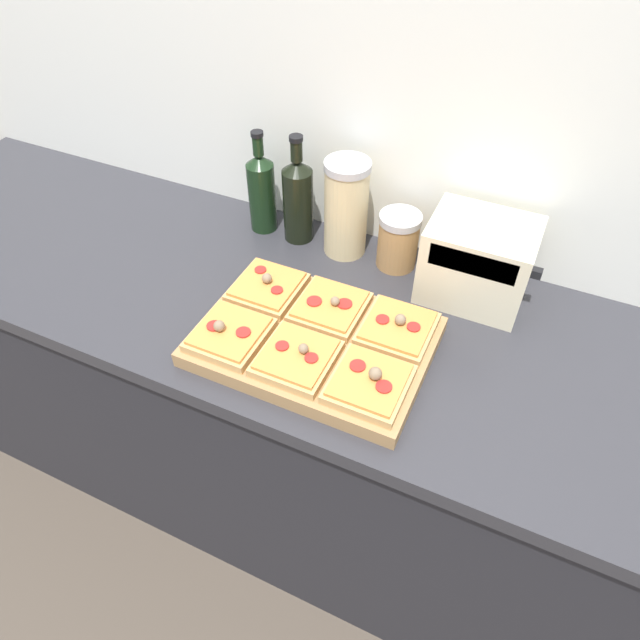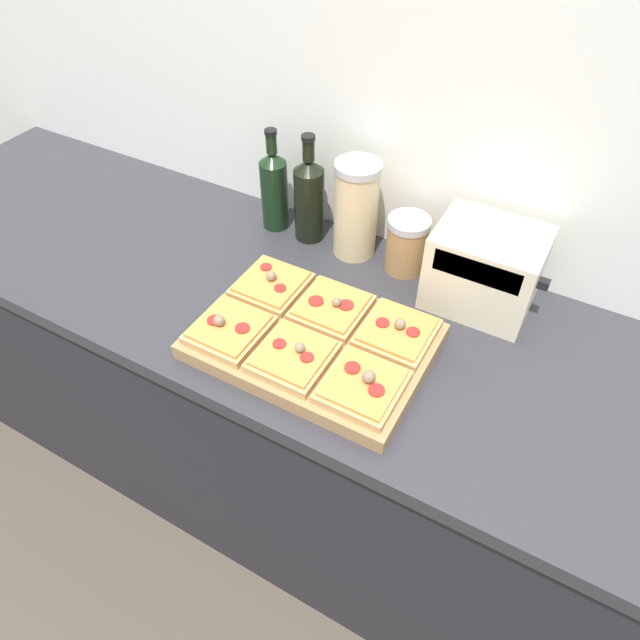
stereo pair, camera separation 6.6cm
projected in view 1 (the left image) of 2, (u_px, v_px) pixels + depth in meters
ground_plane at (273, 585)px, 1.75m from camera, size 12.00×12.00×0.00m
wall_back at (380, 102)px, 1.31m from camera, size 6.00×0.06×2.50m
kitchen_counter at (316, 421)px, 1.64m from camera, size 2.63×0.67×0.90m
cutting_board at (314, 341)px, 1.23m from camera, size 0.49×0.35×0.04m
pizza_slice_back_left at (267, 287)px, 1.31m from camera, size 0.15×0.15×0.05m
pizza_slice_back_center at (330, 307)px, 1.26m from camera, size 0.15×0.15×0.05m
pizza_slice_back_right at (397, 328)px, 1.21m from camera, size 0.15×0.15×0.05m
pizza_slice_front_left at (230, 334)px, 1.20m from camera, size 0.15×0.15×0.05m
pizza_slice_front_center at (297, 357)px, 1.15m from camera, size 0.15×0.15×0.05m
pizza_slice_front_right at (369, 383)px, 1.10m from camera, size 0.15×0.15×0.05m
olive_oil_bottle at (262, 191)px, 1.48m from camera, size 0.07×0.07×0.28m
wine_bottle at (298, 199)px, 1.45m from camera, size 0.08×0.08×0.29m
grain_jar_tall at (346, 208)px, 1.40m from camera, size 0.11×0.11×0.25m
grain_jar_short at (398, 240)px, 1.40m from camera, size 0.10×0.10×0.15m
toaster_oven at (477, 261)px, 1.30m from camera, size 0.26×0.19×0.19m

